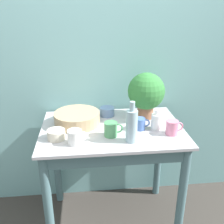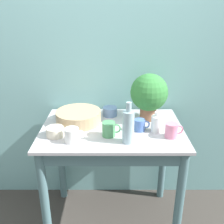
% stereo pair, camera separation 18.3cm
% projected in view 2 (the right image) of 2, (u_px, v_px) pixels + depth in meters
% --- Properties ---
extents(wall_back, '(6.00, 0.05, 2.40)m').
position_uv_depth(wall_back, '(112.00, 68.00, 2.12)').
color(wall_back, '#7AB2B2').
rests_on(wall_back, ground_plane).
extents(counter_table, '(1.01, 0.69, 0.86)m').
position_uv_depth(counter_table, '(112.00, 153.00, 1.93)').
color(counter_table, slate).
rests_on(counter_table, ground_plane).
extents(potted_plant, '(0.28, 0.28, 0.35)m').
position_uv_depth(potted_plant, '(149.00, 94.00, 1.94)').
color(potted_plant, '#8C5B42').
rests_on(potted_plant, counter_table).
extents(bowl_wash_large, '(0.33, 0.33, 0.09)m').
position_uv_depth(bowl_wash_large, '(79.00, 117.00, 1.94)').
color(bowl_wash_large, tan).
rests_on(bowl_wash_large, counter_table).
extents(bottle_tall, '(0.07, 0.07, 0.27)m').
position_uv_depth(bottle_tall, '(128.00, 126.00, 1.63)').
color(bottle_tall, '#93B2BC').
rests_on(bottle_tall, counter_table).
extents(bottle_short, '(0.07, 0.07, 0.15)m').
position_uv_depth(bottle_short, '(156.00, 123.00, 1.80)').
color(bottle_short, white).
rests_on(bottle_short, counter_table).
extents(mug_pink, '(0.12, 0.08, 0.10)m').
position_uv_depth(mug_pink, '(172.00, 130.00, 1.72)').
color(mug_pink, pink).
rests_on(mug_pink, counter_table).
extents(mug_white, '(0.13, 0.09, 0.09)m').
position_uv_depth(mug_white, '(72.00, 135.00, 1.67)').
color(mug_white, white).
rests_on(mug_white, counter_table).
extents(mug_green, '(0.13, 0.09, 0.10)m').
position_uv_depth(mug_green, '(109.00, 129.00, 1.74)').
color(mug_green, '#4C935B').
rests_on(mug_green, counter_table).
extents(mug_blue, '(0.11, 0.08, 0.08)m').
position_uv_depth(mug_blue, '(140.00, 125.00, 1.82)').
color(mug_blue, '#4C70B7').
rests_on(mug_blue, counter_table).
extents(bowl_small_cream, '(0.12, 0.12, 0.06)m').
position_uv_depth(bowl_small_cream, '(55.00, 132.00, 1.75)').
color(bowl_small_cream, beige).
rests_on(bowl_small_cream, counter_table).
extents(bowl_small_blue, '(0.11, 0.11, 0.07)m').
position_uv_depth(bowl_small_blue, '(110.00, 111.00, 2.06)').
color(bowl_small_blue, '#6684B2').
rests_on(bowl_small_blue, counter_table).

